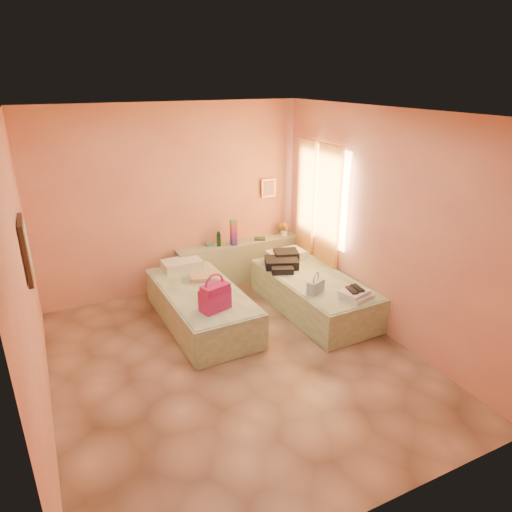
{
  "coord_description": "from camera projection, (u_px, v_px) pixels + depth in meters",
  "views": [
    {
      "loc": [
        -1.76,
        -4.16,
        3.13
      ],
      "look_at": [
        0.67,
        0.85,
        0.92
      ],
      "focal_mm": 32.0,
      "sensor_mm": 36.0,
      "label": 1
    }
  ],
  "objects": [
    {
      "name": "room_walls",
      "position": [
        231.0,
        201.0,
        5.24
      ],
      "size": [
        4.02,
        4.51,
        2.81
      ],
      "color": "#F1AE80",
      "rests_on": "ground"
    },
    {
      "name": "sandal_pair",
      "position": [
        355.0,
        289.0,
        5.76
      ],
      "size": [
        0.2,
        0.25,
        0.02
      ],
      "primitive_type": "cube",
      "rotation": [
        0.0,
        0.0,
        -0.19
      ],
      "color": "black",
      "rests_on": "towel_stack"
    },
    {
      "name": "bed_left",
      "position": [
        201.0,
        306.0,
        6.11
      ],
      "size": [
        0.96,
        2.03,
        0.5
      ],
      "primitive_type": "cube",
      "rotation": [
        0.0,
        0.0,
        0.03
      ],
      "color": "beige",
      "rests_on": "ground"
    },
    {
      "name": "khaki_garment",
      "position": [
        203.0,
        276.0,
        6.32
      ],
      "size": [
        0.44,
        0.39,
        0.06
      ],
      "primitive_type": "cube",
      "rotation": [
        0.0,
        0.0,
        -0.28
      ],
      "color": "tan",
      "rests_on": "bed_left"
    },
    {
      "name": "towel_stack",
      "position": [
        357.0,
        294.0,
        5.76
      ],
      "size": [
        0.41,
        0.38,
        0.1
      ],
      "primitive_type": "cube",
      "rotation": [
        0.0,
        0.0,
        0.24
      ],
      "color": "white",
      "rests_on": "bed_right"
    },
    {
      "name": "ground",
      "position": [
        237.0,
        362.0,
        5.35
      ],
      "size": [
        4.5,
        4.5,
        0.0
      ],
      "primitive_type": "plane",
      "color": "tan",
      "rests_on": "ground"
    },
    {
      "name": "flower_vase",
      "position": [
        284.0,
        228.0,
        7.52
      ],
      "size": [
        0.27,
        0.27,
        0.27
      ],
      "primitive_type": "cube",
      "rotation": [
        0.0,
        0.0,
        -0.4
      ],
      "color": "white",
      "rests_on": "headboard_ledge"
    },
    {
      "name": "headboard_ledge",
      "position": [
        239.0,
        261.0,
        7.38
      ],
      "size": [
        2.05,
        0.3,
        0.65
      ],
      "primitive_type": "cube",
      "color": "gray",
      "rests_on": "ground"
    },
    {
      "name": "green_book",
      "position": [
        260.0,
        239.0,
        7.38
      ],
      "size": [
        0.21,
        0.19,
        0.03
      ],
      "primitive_type": "cube",
      "rotation": [
        0.0,
        0.0,
        -0.4
      ],
      "color": "#24442B",
      "rests_on": "headboard_ledge"
    },
    {
      "name": "rainbow_box",
      "position": [
        234.0,
        233.0,
        7.08
      ],
      "size": [
        0.09,
        0.09,
        0.41
      ],
      "primitive_type": "cube",
      "rotation": [
        0.0,
        0.0,
        -0.02
      ],
      "color": "#B41660",
      "rests_on": "headboard_ledge"
    },
    {
      "name": "small_dish",
      "position": [
        209.0,
        244.0,
        7.12
      ],
      "size": [
        0.15,
        0.15,
        0.03
      ],
      "primitive_type": "cylinder",
      "rotation": [
        0.0,
        0.0,
        -0.16
      ],
      "color": "#51956C",
      "rests_on": "headboard_ledge"
    },
    {
      "name": "blue_handbag",
      "position": [
        316.0,
        287.0,
        5.9
      ],
      "size": [
        0.28,
        0.19,
        0.16
      ],
      "primitive_type": "cube",
      "rotation": [
        0.0,
        0.0,
        0.37
      ],
      "color": "#4670AA",
      "rests_on": "bed_right"
    },
    {
      "name": "bed_right",
      "position": [
        313.0,
        294.0,
        6.46
      ],
      "size": [
        0.96,
        2.03,
        0.5
      ],
      "primitive_type": "cube",
      "rotation": [
        0.0,
        0.0,
        0.03
      ],
      "color": "beige",
      "rests_on": "ground"
    },
    {
      "name": "magenta_handbag",
      "position": [
        215.0,
        297.0,
        5.44
      ],
      "size": [
        0.4,
        0.29,
        0.33
      ],
      "primitive_type": "cube",
      "rotation": [
        0.0,
        0.0,
        0.29
      ],
      "color": "#B41660",
      "rests_on": "bed_left"
    },
    {
      "name": "water_bottle",
      "position": [
        219.0,
        239.0,
        7.07
      ],
      "size": [
        0.07,
        0.07,
        0.23
      ],
      "primitive_type": "cylinder",
      "rotation": [
        0.0,
        0.0,
        -0.08
      ],
      "color": "#153A1E",
      "rests_on": "headboard_ledge"
    },
    {
      "name": "clothes_pile",
      "position": [
        284.0,
        261.0,
        6.72
      ],
      "size": [
        0.68,
        0.68,
        0.16
      ],
      "primitive_type": "cube",
      "rotation": [
        0.0,
        0.0,
        -0.38
      ],
      "color": "black",
      "rests_on": "bed_right"
    }
  ]
}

